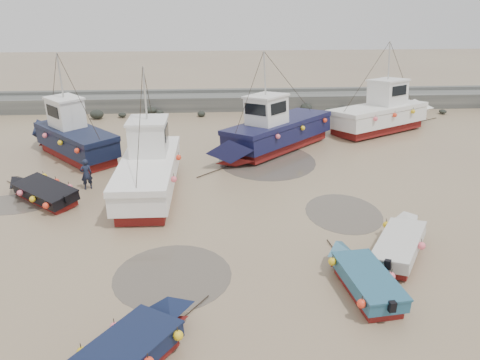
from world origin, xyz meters
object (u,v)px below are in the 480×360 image
at_px(dinghy_3, 403,241).
at_px(person, 88,189).
at_px(dinghy_2, 363,275).
at_px(cabin_boat_0, 71,135).
at_px(dinghy_4, 43,189).
at_px(cabin_boat_1, 150,166).
at_px(cabin_boat_2, 273,131).
at_px(cabin_boat_3, 384,112).
at_px(dinghy_1, 126,352).

height_order(dinghy_3, person, dinghy_3).
distance_m(dinghy_2, cabin_boat_0, 20.12).
relative_size(dinghy_3, cabin_boat_0, 0.68).
height_order(dinghy_4, cabin_boat_0, cabin_boat_0).
xyz_separation_m(cabin_boat_0, cabin_boat_1, (5.42, -5.47, -0.05)).
bearing_deg(cabin_boat_1, dinghy_4, -168.61).
xyz_separation_m(cabin_boat_2, cabin_boat_3, (8.62, 4.07, 0.02)).
bearing_deg(dinghy_1, cabin_boat_3, 92.13).
bearing_deg(dinghy_3, cabin_boat_0, 174.97).
bearing_deg(dinghy_1, dinghy_3, 64.93).
xyz_separation_m(dinghy_1, dinghy_2, (7.63, 3.25, 0.02)).
bearing_deg(dinghy_1, cabin_boat_1, 129.59).
bearing_deg(person, dinghy_2, 114.99).
bearing_deg(person, cabin_boat_2, -178.62).
bearing_deg(dinghy_4, dinghy_2, -79.62).
distance_m(cabin_boat_0, cabin_boat_1, 7.70).
relative_size(dinghy_4, person, 2.99).
height_order(dinghy_4, cabin_boat_2, cabin_boat_2).
xyz_separation_m(dinghy_1, dinghy_3, (9.89, 5.45, 0.00)).
height_order(cabin_boat_2, cabin_boat_3, same).
height_order(cabin_boat_2, person, cabin_boat_2).
bearing_deg(dinghy_4, cabin_boat_0, 43.54).
bearing_deg(dinghy_1, cabin_boat_2, 106.89).
bearing_deg(person, cabin_boat_1, 149.57).
height_order(dinghy_3, dinghy_4, same).
height_order(dinghy_1, cabin_boat_2, cabin_boat_2).
bearing_deg(dinghy_3, cabin_boat_3, 105.93).
bearing_deg(person, cabin_boat_0, -94.44).
relative_size(cabin_boat_1, person, 6.62).
height_order(dinghy_4, cabin_boat_1, cabin_boat_1).
bearing_deg(cabin_boat_2, dinghy_3, 153.00).
distance_m(dinghy_1, dinghy_4, 12.87).
height_order(dinghy_2, cabin_boat_2, cabin_boat_2).
height_order(dinghy_3, cabin_boat_0, cabin_boat_0).
height_order(dinghy_3, cabin_boat_2, cabin_boat_2).
bearing_deg(cabin_boat_0, dinghy_2, -88.74).
distance_m(dinghy_3, dinghy_4, 16.92).
distance_m(dinghy_1, dinghy_3, 11.29).
xyz_separation_m(dinghy_1, cabin_boat_2, (6.29, 18.08, 0.77)).
distance_m(dinghy_4, cabin_boat_1, 5.33).
relative_size(dinghy_4, cabin_boat_0, 0.63).
bearing_deg(person, cabin_boat_3, -179.70).
bearing_deg(dinghy_1, cabin_boat_0, 145.16).
height_order(cabin_boat_0, cabin_boat_2, same).
height_order(dinghy_2, cabin_boat_1, cabin_boat_1).
distance_m(dinghy_4, cabin_boat_0, 6.51).
distance_m(dinghy_1, cabin_boat_3, 26.71).
bearing_deg(person, dinghy_4, 7.02).
xyz_separation_m(dinghy_1, person, (-4.09, 12.64, -0.54)).
bearing_deg(dinghy_2, cabin_boat_1, 124.63).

